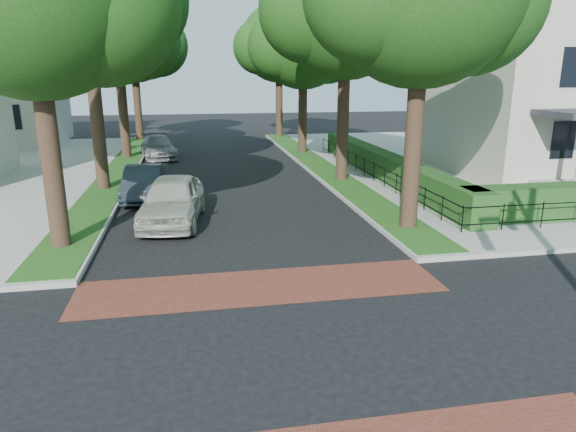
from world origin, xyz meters
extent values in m
plane|color=black|center=(0.00, 0.00, 0.00)|extent=(120.00, 120.00, 0.00)
cube|color=gray|center=(19.50, 19.00, 0.07)|extent=(30.00, 30.00, 0.15)
cube|color=maroon|center=(0.00, 3.20, 0.01)|extent=(9.00, 2.20, 0.01)
cube|color=#1C4F16|center=(5.40, 19.10, 0.16)|extent=(1.60, 29.80, 0.02)
cube|color=#1C4F16|center=(-5.40, 19.10, 0.16)|extent=(1.60, 29.80, 0.02)
cylinder|color=black|center=(5.50, 7.00, 3.83)|extent=(0.56, 0.56, 7.35)
sphere|color=#113C10|center=(7.21, 7.30, 7.31)|extent=(4.65, 4.65, 4.65)
cylinder|color=black|center=(5.50, 15.00, 4.00)|extent=(0.56, 0.56, 7.70)
sphere|color=#113C10|center=(5.50, 15.00, 8.07)|extent=(6.60, 6.60, 6.60)
sphere|color=#113C10|center=(7.31, 15.30, 7.67)|extent=(4.95, 4.95, 4.95)
sphere|color=#113C10|center=(3.85, 14.80, 7.77)|extent=(4.62, 4.62, 4.62)
cylinder|color=black|center=(5.50, 24.00, 3.47)|extent=(0.56, 0.56, 6.65)
sphere|color=#113C10|center=(5.50, 24.00, 6.99)|extent=(5.80, 5.80, 5.80)
sphere|color=#113C10|center=(7.09, 24.30, 6.59)|extent=(4.35, 4.35, 4.35)
sphere|color=#113C10|center=(4.05, 23.80, 6.69)|extent=(4.06, 4.06, 4.06)
sphere|color=#113C10|center=(5.60, 25.45, 7.49)|extent=(3.77, 3.77, 3.77)
cylinder|color=black|center=(5.50, 33.00, 3.65)|extent=(0.56, 0.56, 7.00)
sphere|color=#113C10|center=(5.50, 33.00, 7.35)|extent=(6.00, 6.00, 6.00)
sphere|color=#113C10|center=(7.15, 33.30, 6.95)|extent=(4.50, 4.50, 4.50)
sphere|color=#113C10|center=(4.00, 32.80, 7.05)|extent=(4.20, 4.20, 4.20)
sphere|color=#113C10|center=(5.60, 34.50, 7.85)|extent=(3.90, 3.90, 3.90)
cylinder|color=black|center=(-5.50, 7.00, 3.65)|extent=(0.56, 0.56, 7.00)
sphere|color=#113C10|center=(-3.85, 7.30, 6.95)|extent=(4.50, 4.50, 4.50)
cylinder|color=black|center=(-5.50, 15.00, 4.17)|extent=(0.56, 0.56, 8.05)
sphere|color=#113C10|center=(-3.74, 15.30, 8.03)|extent=(4.80, 4.80, 4.80)
cylinder|color=black|center=(-5.50, 24.00, 3.58)|extent=(0.56, 0.56, 6.86)
sphere|color=#113C10|center=(-5.50, 24.00, 7.21)|extent=(5.60, 5.60, 5.60)
sphere|color=#113C10|center=(-3.96, 24.30, 6.81)|extent=(4.20, 4.20, 4.20)
sphere|color=#113C10|center=(-6.90, 23.80, 6.91)|extent=(3.92, 3.92, 3.92)
sphere|color=#113C10|center=(-5.40, 25.40, 7.71)|extent=(3.64, 3.64, 3.64)
cylinder|color=black|center=(-5.50, 33.00, 3.72)|extent=(0.56, 0.56, 7.14)
sphere|color=#113C10|center=(-5.50, 33.00, 7.49)|extent=(6.20, 6.20, 6.20)
sphere|color=#113C10|center=(-3.79, 33.30, 7.09)|extent=(4.65, 4.65, 4.65)
sphere|color=#113C10|center=(-7.05, 32.80, 7.19)|extent=(4.34, 4.34, 4.34)
sphere|color=#113C10|center=(-5.40, 34.55, 7.99)|extent=(4.03, 4.03, 4.03)
cube|color=#1B4417|center=(7.70, 15.00, 0.75)|extent=(1.00, 18.00, 1.20)
cube|color=#B5B1A2|center=(17.50, 16.00, 4.15)|extent=(12.00, 10.00, 8.00)
cube|color=maroon|center=(-12.80, 30.40, 8.47)|extent=(0.80, 0.80, 3.64)
imported|color=#AEB09E|center=(-2.30, 9.41, 0.83)|extent=(2.53, 5.07, 1.66)
imported|color=#1F272E|center=(-3.60, 13.23, 0.69)|extent=(1.58, 4.24, 1.38)
imported|color=gray|center=(-3.60, 24.19, 0.68)|extent=(2.65, 4.94, 1.36)
camera|label=1|loc=(-1.50, -8.52, 5.12)|focal=32.00mm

